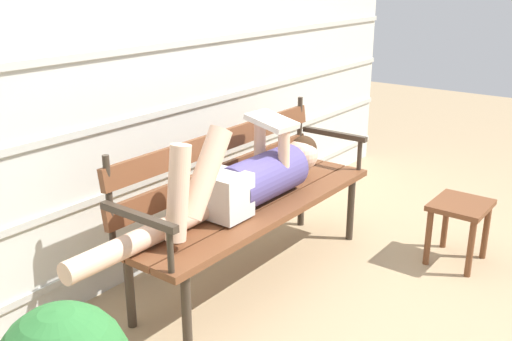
{
  "coord_description": "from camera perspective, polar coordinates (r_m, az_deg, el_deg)",
  "views": [
    {
      "loc": [
        -2.29,
        -1.61,
        1.61
      ],
      "look_at": [
        0.0,
        0.13,
        0.63
      ],
      "focal_mm": 40.48,
      "sensor_mm": 36.0,
      "label": 1
    }
  ],
  "objects": [
    {
      "name": "park_bench",
      "position": [
        3.12,
        -1.02,
        -2.17
      ],
      "size": [
        1.69,
        0.49,
        0.86
      ],
      "color": "brown",
      "rests_on": "ground"
    },
    {
      "name": "footstool",
      "position": [
        3.53,
        19.48,
        -4.24
      ],
      "size": [
        0.35,
        0.3,
        0.37
      ],
      "color": "brown",
      "rests_on": "ground"
    },
    {
      "name": "house_siding",
      "position": [
        3.27,
        -8.19,
        12.3
      ],
      "size": [
        4.83,
        0.08,
        2.49
      ],
      "color": "beige",
      "rests_on": "ground"
    },
    {
      "name": "ground_plane",
      "position": [
        3.23,
        1.81,
        -11.04
      ],
      "size": [
        12.0,
        12.0,
        0.0
      ],
      "primitive_type": "plane",
      "color": "tan"
    },
    {
      "name": "reclining_person",
      "position": [
        2.98,
        -0.95,
        -0.92
      ],
      "size": [
        1.7,
        0.27,
        0.52
      ],
      "color": "#514784"
    }
  ]
}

